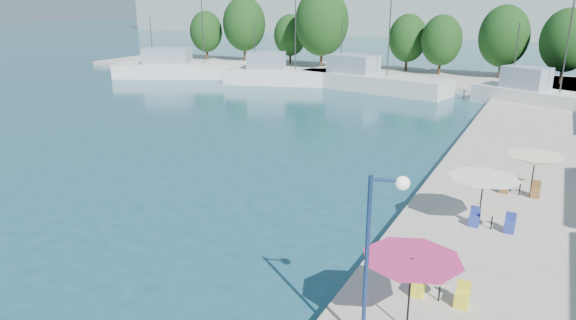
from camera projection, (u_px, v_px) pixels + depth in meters
The scene contains 21 objects.
quay_far at pixel (389, 76), 66.73m from camera, with size 90.00×16.00×0.60m, color #A7A197.
hill_west at pixel (411, 6), 152.76m from camera, with size 180.00×40.00×16.00m, color #98A69C.
trawler_01 at pixel (186, 69), 67.79m from camera, with size 19.61×13.02×10.20m.
trawler_02 at pixel (281, 75), 61.93m from camera, with size 14.66×7.66×10.20m.
trawler_03 at pixel (369, 80), 58.02m from camera, with size 17.92×7.85×10.20m.
trawler_04 at pixel (540, 98), 47.67m from camera, with size 13.35×8.42×10.20m.
tree_01 at pixel (206, 32), 81.23m from camera, with size 5.10×5.10×7.55m.
tree_02 at pixel (244, 24), 79.19m from camera, with size 6.57×6.57×9.73m.
tree_03 at pixel (290, 35), 76.14m from camera, with size 4.85×4.85×7.18m.
tree_04 at pixel (322, 22), 70.23m from camera, with size 7.34×7.34×10.86m.
tree_05 at pixel (408, 38), 68.31m from camera, with size 5.04×5.04×7.46m.
tree_06 at pixel (442, 40), 64.66m from camera, with size 5.05×5.05×7.48m.
tree_07 at pixel (504, 36), 61.48m from camera, with size 5.87×5.87×8.69m.
tree_08 at pixel (567, 40), 57.49m from camera, with size 5.68×5.68×8.41m.
umbrella_pink at pixel (411, 267), 14.39m from camera, with size 2.87×2.87×2.34m.
umbrella_white at pixel (483, 183), 21.46m from camera, with size 2.95×2.95×2.16m.
umbrella_cream at pixel (535, 160), 24.59m from camera, with size 2.66×2.66×2.13m.
cafe_table_01 at pixel (439, 293), 16.40m from camera, with size 1.82×0.70×0.76m.
cafe_table_02 at pixel (492, 223), 21.54m from camera, with size 1.82×0.70×0.76m.
cafe_table_03 at pixel (520, 190), 25.30m from camera, with size 1.82×0.70×0.76m.
street_lamp at pixel (380, 231), 13.37m from camera, with size 1.01×0.47×5.03m.
Camera 1 is at (11.41, 1.60, 9.87)m, focal length 32.00 mm.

